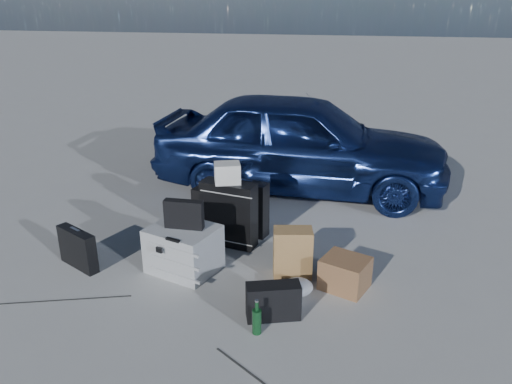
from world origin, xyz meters
TOP-DOWN VIEW (x-y plane):
  - ground at (0.00, 0.00)m, footprint 60.00×60.00m
  - car at (0.43, 2.61)m, footprint 3.75×1.60m
  - pelican_case at (-0.36, 0.29)m, footprint 0.71×0.64m
  - laptop_bag at (-0.34, 0.30)m, footprint 0.36×0.09m
  - briefcase at (-1.35, 0.15)m, footprint 0.47×0.32m
  - suitcase_left at (0.05, 1.15)m, footprint 0.48×0.28m
  - suitcase_right at (-0.08, 0.88)m, footprint 0.59×0.31m
  - white_carton at (-0.09, 0.89)m, footprint 0.30×0.27m
  - duffel_bag at (-0.31, 1.50)m, footprint 0.72×0.45m
  - flat_box_white at (-0.30, 1.50)m, footprint 0.49×0.42m
  - flat_box_black at (-0.32, 1.49)m, footprint 0.29×0.21m
  - kraft_bag at (0.64, 0.39)m, footprint 0.38×0.27m
  - cardboard_box at (1.12, 0.27)m, footprint 0.47×0.45m
  - plastic_bag at (0.73, 0.08)m, footprint 0.30×0.27m
  - messenger_bag at (0.58, -0.28)m, footprint 0.45×0.28m
  - green_bottle at (0.49, -0.50)m, footprint 0.07×0.07m

SIDE VIEW (x-z plane):
  - ground at x=0.00m, z-range 0.00..0.00m
  - plastic_bag at x=0.73m, z-range 0.00..0.15m
  - green_bottle at x=0.49m, z-range 0.00..0.28m
  - cardboard_box at x=1.12m, z-range 0.00..0.28m
  - messenger_bag at x=0.58m, z-range 0.00..0.30m
  - duffel_bag at x=-0.31m, z-range 0.00..0.34m
  - briefcase at x=-1.35m, z-range 0.00..0.37m
  - pelican_case at x=-0.36m, z-range 0.00..0.43m
  - kraft_bag at x=0.64m, z-range 0.00..0.46m
  - suitcase_left at x=0.05m, z-range 0.00..0.59m
  - suitcase_right at x=-0.08m, z-range 0.00..0.67m
  - flat_box_white at x=-0.30m, z-range 0.34..0.41m
  - flat_box_black at x=-0.32m, z-range 0.41..0.47m
  - laptop_bag at x=-0.34m, z-range 0.43..0.69m
  - car at x=0.43m, z-range 0.00..1.27m
  - white_carton at x=-0.09m, z-range 0.67..0.87m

